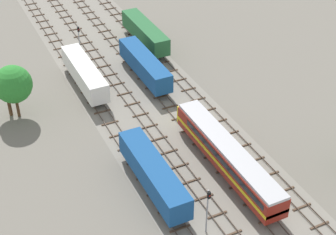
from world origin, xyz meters
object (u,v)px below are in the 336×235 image
at_px(diesel_railcar_centre_left_nearest, 228,155).
at_px(freight_boxcar_centre_left_mid, 145,65).
at_px(freight_boxcar_centre_far, 145,32).
at_px(freight_boxcar_far_left_midfar, 85,73).
at_px(signal_post_near, 208,207).
at_px(freight_boxcar_far_left_near, 153,173).
at_px(signal_post_nearest, 79,38).

distance_m(diesel_railcar_centre_left_nearest, freight_boxcar_centre_left_mid, 24.13).
bearing_deg(freight_boxcar_centre_left_mid, freight_boxcar_centre_far, 66.15).
relative_size(freight_boxcar_far_left_midfar, signal_post_near, 2.37).
distance_m(freight_boxcar_far_left_near, freight_boxcar_centre_left_mid, 24.78).
distance_m(freight_boxcar_far_left_midfar, signal_post_nearest, 9.65).
bearing_deg(freight_boxcar_centre_far, signal_post_near, -105.17).
relative_size(freight_boxcar_far_left_near, signal_post_near, 2.37).
bearing_deg(freight_boxcar_centre_left_mid, diesel_railcar_centre_left_nearest, -90.02).
distance_m(freight_boxcar_centre_far, signal_post_near, 43.04).
xyz_separation_m(diesel_railcar_centre_left_nearest, signal_post_near, (-6.75, -7.22, 1.12)).
bearing_deg(freight_boxcar_centre_left_mid, freight_boxcar_far_left_near, -111.30).
bearing_deg(freight_boxcar_centre_far, diesel_railcar_centre_left_nearest, -97.48).
height_order(freight_boxcar_centre_left_mid, signal_post_nearest, signal_post_nearest).
height_order(diesel_railcar_centre_left_nearest, freight_boxcar_far_left_near, diesel_railcar_centre_left_nearest).
bearing_deg(freight_boxcar_far_left_midfar, diesel_railcar_centre_left_nearest, -70.66).
bearing_deg(diesel_railcar_centre_left_nearest, freight_boxcar_far_left_near, 173.39).
bearing_deg(diesel_railcar_centre_left_nearest, freight_boxcar_far_left_midfar, 109.34).
xyz_separation_m(diesel_railcar_centre_left_nearest, freight_boxcar_centre_far, (4.51, 34.30, -0.15)).
distance_m(diesel_railcar_centre_left_nearest, freight_boxcar_far_left_near, 9.06).
bearing_deg(freight_boxcar_far_left_midfar, freight_boxcar_centre_left_mid, -9.46).
distance_m(freight_boxcar_far_left_midfar, signal_post_near, 32.94).
bearing_deg(signal_post_near, freight_boxcar_centre_far, 74.83).
bearing_deg(diesel_railcar_centre_left_nearest, freight_boxcar_centre_left_mid, 89.98).
bearing_deg(freight_boxcar_far_left_near, freight_boxcar_far_left_midfar, 90.00).
distance_m(signal_post_nearest, signal_post_near, 42.16).
xyz_separation_m(diesel_railcar_centre_left_nearest, freight_boxcar_far_left_near, (-8.99, 1.04, -0.15)).
bearing_deg(freight_boxcar_far_left_near, diesel_railcar_centre_left_nearest, -6.61).
xyz_separation_m(freight_boxcar_centre_far, signal_post_near, (-11.26, -41.52, 1.27)).
bearing_deg(signal_post_nearest, freight_boxcar_far_left_midfar, -103.53).
height_order(freight_boxcar_far_left_near, freight_boxcar_centre_left_mid, same).
xyz_separation_m(freight_boxcar_far_left_midfar, freight_boxcar_centre_far, (13.50, 8.68, 0.00)).
relative_size(signal_post_nearest, signal_post_near, 0.94).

